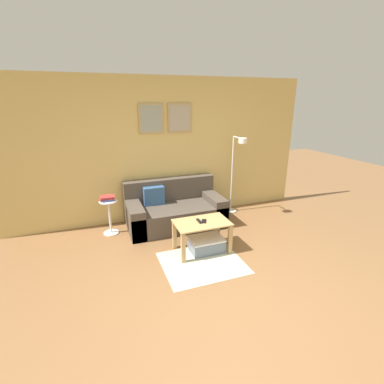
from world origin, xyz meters
The scene contains 11 objects.
ground_plane centered at (0.00, 0.00, 0.00)m, with size 16.00×16.00×0.00m, color brown.
wall_back centered at (0.00, 2.87, 1.28)m, with size 5.60×0.09×2.55m.
area_rug centered at (0.05, 1.06, 0.00)m, with size 1.11×0.94×0.01m, color #B2B79E.
couch centered at (0.06, 2.41, 0.27)m, with size 1.68×0.88×0.79m.
coffee_table centered at (0.17, 1.38, 0.36)m, with size 0.80×0.50×0.47m.
storage_bin centered at (0.23, 1.34, 0.11)m, with size 0.50×0.37×0.21m.
floor_lamp centered at (1.30, 2.45, 0.88)m, with size 0.25×0.53×1.52m.
side_table centered at (-1.05, 2.43, 0.35)m, with size 0.30×0.30×0.59m.
book_stack centered at (-1.06, 2.44, 0.63)m, with size 0.26×0.19×0.08m.
remote_control centered at (0.14, 1.40, 0.48)m, with size 0.04×0.15×0.02m, color black.
cell_phone centered at (0.21, 1.38, 0.47)m, with size 0.07×0.14×0.01m, color black.
Camera 1 is at (-1.24, -2.04, 2.17)m, focal length 26.00 mm.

